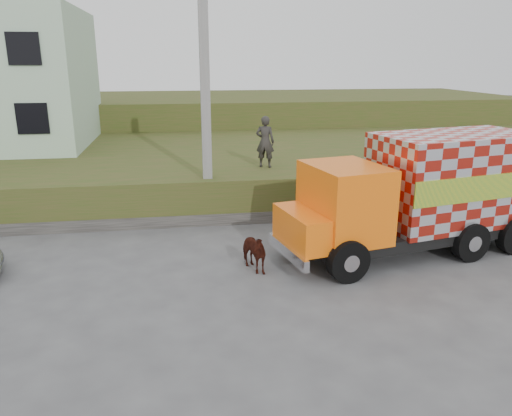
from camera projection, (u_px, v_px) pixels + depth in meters
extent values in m
plane|color=#474749|center=(259.00, 273.00, 12.93)|extent=(120.00, 120.00, 0.00)
cube|color=#354B19|center=(223.00, 166.00, 22.18)|extent=(40.00, 12.00, 1.50)
cube|color=#354B19|center=(206.00, 119.00, 33.32)|extent=(40.00, 12.00, 3.00)
cube|color=#595651|center=(179.00, 220.00, 16.55)|extent=(16.00, 0.50, 0.40)
cube|color=gray|center=(205.00, 102.00, 15.99)|extent=(0.30, 0.30, 8.00)
cube|color=black|center=(415.00, 230.00, 14.23)|extent=(6.97, 3.47, 0.34)
cube|color=orange|center=(344.00, 202.00, 13.13)|extent=(2.19, 2.57, 1.96)
cube|color=orange|center=(305.00, 228.00, 12.91)|extent=(1.38, 2.22, 0.88)
cube|color=silver|center=(453.00, 178.00, 14.22)|extent=(4.89, 3.22, 2.55)
cube|color=yellow|center=(485.00, 188.00, 13.15)|extent=(4.42, 0.96, 0.69)
cube|color=yellow|center=(426.00, 170.00, 15.30)|extent=(4.42, 0.96, 0.69)
cube|color=silver|center=(288.00, 251.00, 12.92)|extent=(0.60, 2.24, 0.29)
cylinder|color=black|center=(348.00, 261.00, 12.29)|extent=(1.13, 0.56, 1.08)
cylinder|color=black|center=(307.00, 233.00, 14.31)|extent=(1.13, 0.56, 1.08)
cylinder|color=black|center=(470.00, 242.00, 13.58)|extent=(1.13, 0.56, 1.08)
cylinder|color=black|center=(417.00, 218.00, 15.60)|extent=(1.13, 0.56, 1.08)
cylinder|color=black|center=(457.00, 213.00, 16.13)|extent=(1.13, 0.56, 1.08)
imported|color=black|center=(251.00, 251.00, 12.95)|extent=(0.99, 1.38, 1.06)
imported|color=#292624|center=(265.00, 142.00, 18.12)|extent=(0.80, 0.68, 1.87)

